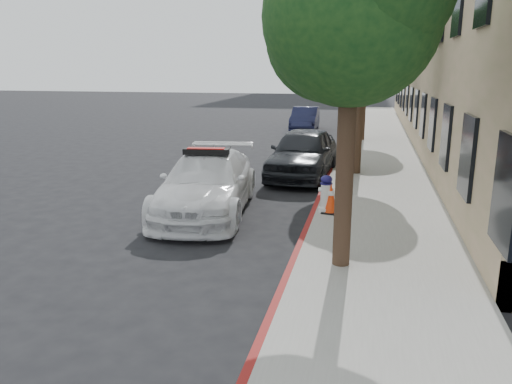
{
  "coord_description": "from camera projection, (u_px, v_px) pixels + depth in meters",
  "views": [
    {
      "loc": [
        3.27,
        -10.29,
        3.47
      ],
      "look_at": [
        1.06,
        -0.6,
        1.0
      ],
      "focal_mm": 35.0,
      "sensor_mm": 36.0,
      "label": 1
    }
  ],
  "objects": [
    {
      "name": "tree_mid",
      "position": [
        363.0,
        45.0,
        15.3
      ],
      "size": [
        2.77,
        2.64,
        5.43
      ],
      "color": "black",
      "rests_on": "sidewalk"
    },
    {
      "name": "ground",
      "position": [
        216.0,
        226.0,
        11.28
      ],
      "size": [
        120.0,
        120.0,
        0.0
      ],
      "primitive_type": "plane",
      "color": "black",
      "rests_on": "ground"
    },
    {
      "name": "tree_far",
      "position": [
        366.0,
        48.0,
        22.82
      ],
      "size": [
        3.1,
        3.0,
        5.81
      ],
      "color": "black",
      "rests_on": "sidewalk"
    },
    {
      "name": "tree_near",
      "position": [
        353.0,
        15.0,
        7.71
      ],
      "size": [
        2.92,
        2.82,
        5.62
      ],
      "color": "black",
      "rests_on": "sidewalk"
    },
    {
      "name": "building",
      "position": [
        511.0,
        33.0,
        22.28
      ],
      "size": [
        8.0,
        36.0,
        10.0
      ],
      "primitive_type": "cube",
      "color": "tan",
      "rests_on": "ground"
    },
    {
      "name": "parked_car_far",
      "position": [
        305.0,
        119.0,
        28.37
      ],
      "size": [
        1.55,
        4.08,
        1.33
      ],
      "primitive_type": "imported",
      "rotation": [
        0.0,
        0.0,
        0.04
      ],
      "color": "#151734",
      "rests_on": "ground"
    },
    {
      "name": "sidewalk",
      "position": [
        376.0,
        155.0,
        19.94
      ],
      "size": [
        3.2,
        50.0,
        0.15
      ],
      "primitive_type": "cube",
      "color": "gray",
      "rests_on": "ground"
    },
    {
      "name": "fire_hydrant",
      "position": [
        326.0,
        194.0,
        11.77
      ],
      "size": [
        0.37,
        0.34,
        0.88
      ],
      "rotation": [
        0.0,
        0.0,
        -0.08
      ],
      "color": "white",
      "rests_on": "sidewalk"
    },
    {
      "name": "curb_strip",
      "position": [
        338.0,
        154.0,
        20.28
      ],
      "size": [
        0.12,
        50.0,
        0.15
      ],
      "primitive_type": "cube",
      "color": "maroon",
      "rests_on": "ground"
    },
    {
      "name": "parked_car_mid",
      "position": [
        303.0,
        153.0,
        16.23
      ],
      "size": [
        2.11,
        4.76,
        1.59
      ],
      "primitive_type": "imported",
      "rotation": [
        0.0,
        0.0,
        -0.05
      ],
      "color": "black",
      "rests_on": "ground"
    },
    {
      "name": "police_car",
      "position": [
        207.0,
        183.0,
        12.21
      ],
      "size": [
        2.63,
        5.23,
        1.61
      ],
      "rotation": [
        0.0,
        0.0,
        0.12
      ],
      "color": "white",
      "rests_on": "ground"
    },
    {
      "name": "traffic_cone",
      "position": [
        331.0,
        198.0,
        11.69
      ],
      "size": [
        0.44,
        0.44,
        0.72
      ],
      "rotation": [
        0.0,
        0.0,
        -0.19
      ],
      "color": "black",
      "rests_on": "sidewalk"
    }
  ]
}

